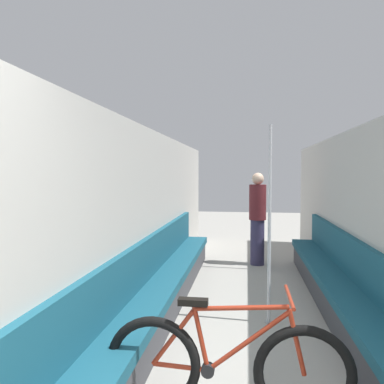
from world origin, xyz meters
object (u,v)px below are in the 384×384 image
object	(u,v)px
grab_pole_far	(269,227)
passenger_standing	(258,217)
bench_seat_row_left	(162,287)
bicycle	(226,367)
grab_pole_near	(269,208)
bench_seat_row_right	(345,295)

from	to	relation	value
grab_pole_far	passenger_standing	world-z (taller)	grab_pole_far
bench_seat_row_left	bicycle	size ratio (longest dim) A/B	3.33
grab_pole_near	passenger_standing	world-z (taller)	grab_pole_near
grab_pole_far	grab_pole_near	bearing A→B (deg)	86.68
bench_seat_row_left	bench_seat_row_right	distance (m)	2.05
bicycle	bench_seat_row_right	bearing A→B (deg)	54.52
grab_pole_near	passenger_standing	distance (m)	0.46
bench_seat_row_right	bench_seat_row_left	bearing A→B (deg)	180.00
bicycle	passenger_standing	size ratio (longest dim) A/B	1.01
bicycle	grab_pole_near	xyz separation A→B (m)	(0.50, 3.90, 0.70)
bench_seat_row_right	bicycle	world-z (taller)	bench_seat_row_right
grab_pole_near	bicycle	bearing A→B (deg)	-97.35
bench_seat_row_left	passenger_standing	bearing A→B (deg)	64.53
bicycle	grab_pole_far	xyz separation A→B (m)	(0.37, 1.66, 0.70)
bench_seat_row_right	passenger_standing	bearing A→B (deg)	109.62
bench_seat_row_left	bicycle	xyz separation A→B (m)	(0.85, -1.81, 0.05)
bench_seat_row_left	grab_pole_far	bearing A→B (deg)	-6.85
bench_seat_row_left	grab_pole_near	distance (m)	2.61
bench_seat_row_right	passenger_standing	world-z (taller)	passenger_standing
passenger_standing	bicycle	bearing A→B (deg)	1.77
bench_seat_row_right	bicycle	distance (m)	2.17
grab_pole_near	grab_pole_far	world-z (taller)	same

